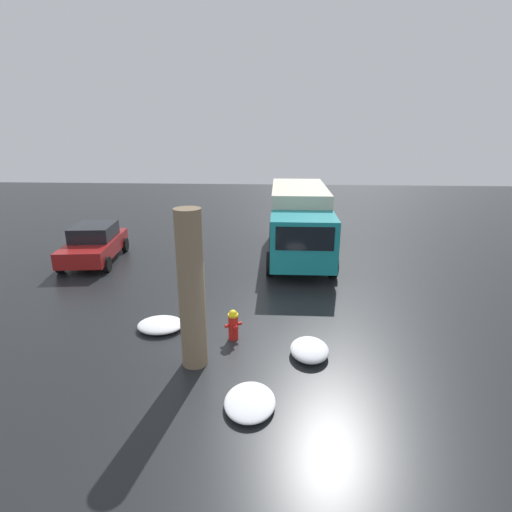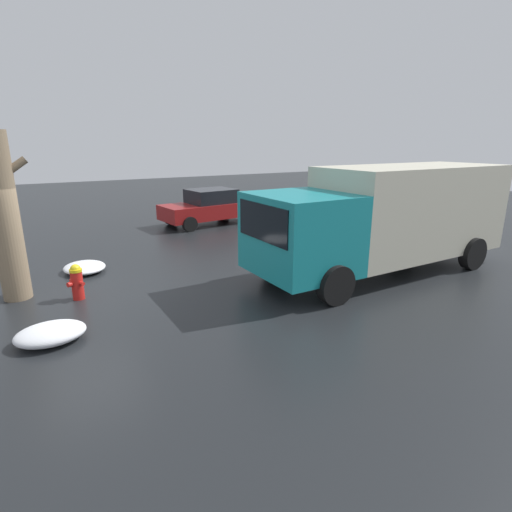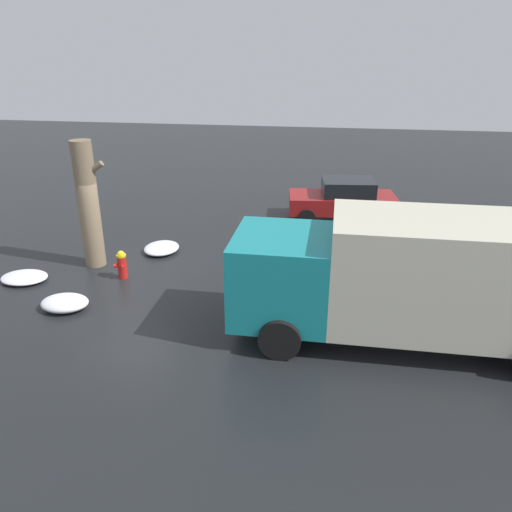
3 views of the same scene
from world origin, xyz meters
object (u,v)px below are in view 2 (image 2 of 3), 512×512
object	(u,v)px
fire_hydrant	(77,281)
tree_trunk	(5,218)
delivery_truck	(387,215)
parked_car	(209,207)

from	to	relation	value
fire_hydrant	tree_trunk	world-z (taller)	tree_trunk
fire_hydrant	delivery_truck	xyz separation A→B (m)	(7.62, -2.01, 1.13)
fire_hydrant	parked_car	world-z (taller)	parked_car
fire_hydrant	parked_car	distance (m)	8.90
delivery_truck	parked_car	xyz separation A→B (m)	(-1.50, 8.47, -0.80)
fire_hydrant	delivery_truck	size ratio (longest dim) A/B	0.11
tree_trunk	delivery_truck	size ratio (longest dim) A/B	0.49
fire_hydrant	delivery_truck	bearing A→B (deg)	137.83
tree_trunk	fire_hydrant	bearing A→B (deg)	-33.19
delivery_truck	parked_car	world-z (taller)	delivery_truck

